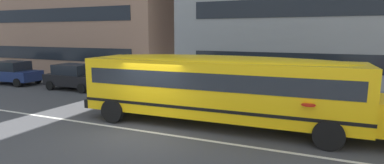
% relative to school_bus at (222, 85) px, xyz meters
% --- Properties ---
extents(ground_plane, '(400.00, 400.00, 0.00)m').
position_rel_school_bus_xyz_m(ground_plane, '(-2.40, -1.80, -1.65)').
color(ground_plane, '#424244').
extents(sidewalk_far, '(120.00, 3.00, 0.01)m').
position_rel_school_bus_xyz_m(sidewalk_far, '(-2.40, 6.44, -1.65)').
color(sidewalk_far, gray).
rests_on(sidewalk_far, ground_plane).
extents(lane_centreline, '(110.00, 0.16, 0.01)m').
position_rel_school_bus_xyz_m(lane_centreline, '(-2.40, -1.80, -1.65)').
color(lane_centreline, silver).
rests_on(lane_centreline, ground_plane).
extents(school_bus, '(12.51, 2.97, 2.78)m').
position_rel_school_bus_xyz_m(school_bus, '(0.00, 0.00, 0.00)').
color(school_bus, yellow).
rests_on(school_bus, ground_plane).
extents(parked_car_dark_blue_by_entrance, '(3.97, 2.01, 1.64)m').
position_rel_school_bus_xyz_m(parked_car_dark_blue_by_entrance, '(-16.81, 3.61, -0.81)').
color(parked_car_dark_blue_by_entrance, navy).
rests_on(parked_car_dark_blue_by_entrance, ground_plane).
extents(parked_car_black_beside_sign, '(3.91, 1.89, 1.64)m').
position_rel_school_bus_xyz_m(parked_car_black_beside_sign, '(-11.21, 3.74, -0.81)').
color(parked_car_black_beside_sign, black).
rests_on(parked_car_black_beside_sign, ground_plane).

